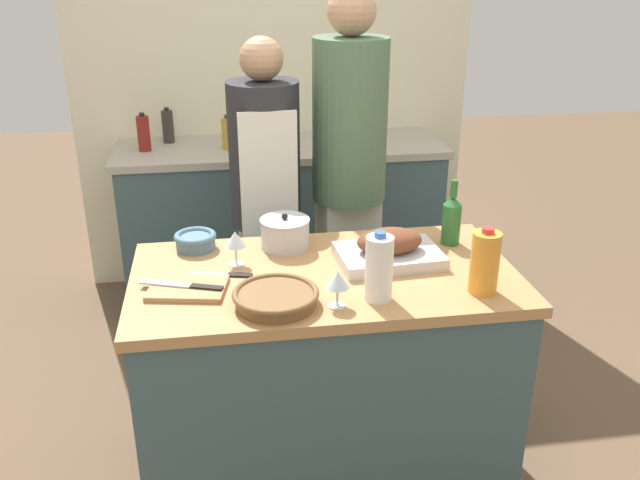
{
  "coord_description": "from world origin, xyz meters",
  "views": [
    {
      "loc": [
        -0.35,
        -2.15,
        1.93
      ],
      "look_at": [
        0.0,
        0.11,
        0.96
      ],
      "focal_mm": 38.0,
      "sensor_mm": 36.0,
      "label": 1
    }
  ],
  "objects_px": {
    "stock_pot": "(285,233)",
    "condiment_bottle_short": "(168,126)",
    "wine_glass_left": "(337,281)",
    "person_cook_aproned": "(266,198)",
    "mixing_bowl": "(195,240)",
    "knife_chef": "(184,285)",
    "condiment_bottle_extra": "(144,133)",
    "wine_glass_right": "(235,240)",
    "person_cook_guest": "(349,169)",
    "wicker_basket": "(276,297)",
    "condiment_bottle_tall": "(228,133)",
    "roasting_pan": "(389,249)",
    "knife_paring": "(223,275)",
    "cutting_board": "(188,288)",
    "milk_jug": "(379,268)",
    "wine_bottle_green": "(452,219)",
    "juice_jug": "(485,262)"
  },
  "relations": [
    {
      "from": "knife_paring",
      "to": "person_cook_aproned",
      "type": "distance_m",
      "value": 0.77
    },
    {
      "from": "juice_jug",
      "to": "milk_jug",
      "type": "bearing_deg",
      "value": 179.61
    },
    {
      "from": "knife_chef",
      "to": "roasting_pan",
      "type": "bearing_deg",
      "value": 9.4
    },
    {
      "from": "roasting_pan",
      "to": "wine_glass_left",
      "type": "xyz_separation_m",
      "value": [
        -0.25,
        -0.31,
        0.04
      ]
    },
    {
      "from": "wine_bottle_green",
      "to": "knife_paring",
      "type": "relative_size",
      "value": 1.14
    },
    {
      "from": "wine_glass_left",
      "to": "person_cook_guest",
      "type": "xyz_separation_m",
      "value": [
        0.24,
        1.04,
        0.04
      ]
    },
    {
      "from": "roasting_pan",
      "to": "cutting_board",
      "type": "bearing_deg",
      "value": -170.47
    },
    {
      "from": "wine_glass_left",
      "to": "knife_chef",
      "type": "distance_m",
      "value": 0.53
    },
    {
      "from": "person_cook_aproned",
      "to": "person_cook_guest",
      "type": "height_order",
      "value": "person_cook_guest"
    },
    {
      "from": "mixing_bowl",
      "to": "knife_chef",
      "type": "bearing_deg",
      "value": -95.46
    },
    {
      "from": "wine_glass_right",
      "to": "wine_glass_left",
      "type": "bearing_deg",
      "value": -50.09
    },
    {
      "from": "wine_glass_right",
      "to": "knife_paring",
      "type": "xyz_separation_m",
      "value": [
        -0.05,
        -0.08,
        -0.1
      ]
    },
    {
      "from": "milk_jug",
      "to": "wine_glass_left",
      "type": "distance_m",
      "value": 0.15
    },
    {
      "from": "milk_jug",
      "to": "wine_glass_left",
      "type": "xyz_separation_m",
      "value": [
        -0.14,
        -0.03,
        -0.02
      ]
    },
    {
      "from": "wicker_basket",
      "to": "mixing_bowl",
      "type": "relative_size",
      "value": 1.74
    },
    {
      "from": "milk_jug",
      "to": "knife_paring",
      "type": "relative_size",
      "value": 1.05
    },
    {
      "from": "knife_chef",
      "to": "wine_bottle_green",
      "type": "bearing_deg",
      "value": 13.91
    },
    {
      "from": "knife_chef",
      "to": "person_cook_aproned",
      "type": "xyz_separation_m",
      "value": [
        0.34,
        0.83,
        -0.0
      ]
    },
    {
      "from": "wine_glass_right",
      "to": "person_cook_guest",
      "type": "xyz_separation_m",
      "value": [
        0.55,
        0.67,
        0.04
      ]
    },
    {
      "from": "milk_jug",
      "to": "knife_paring",
      "type": "xyz_separation_m",
      "value": [
        -0.5,
        0.26,
        -0.11
      ]
    },
    {
      "from": "roasting_pan",
      "to": "wine_glass_right",
      "type": "distance_m",
      "value": 0.56
    },
    {
      "from": "condiment_bottle_tall",
      "to": "roasting_pan",
      "type": "bearing_deg",
      "value": -69.71
    },
    {
      "from": "roasting_pan",
      "to": "knife_paring",
      "type": "distance_m",
      "value": 0.61
    },
    {
      "from": "cutting_board",
      "to": "mixing_bowl",
      "type": "distance_m",
      "value": 0.36
    },
    {
      "from": "wicker_basket",
      "to": "person_cook_guest",
      "type": "bearing_deg",
      "value": 66.47
    },
    {
      "from": "stock_pot",
      "to": "condiment_bottle_short",
      "type": "distance_m",
      "value": 1.55
    },
    {
      "from": "wicker_basket",
      "to": "wine_bottle_green",
      "type": "relative_size",
      "value": 1.09
    },
    {
      "from": "cutting_board",
      "to": "condiment_bottle_extra",
      "type": "height_order",
      "value": "condiment_bottle_extra"
    },
    {
      "from": "wine_bottle_green",
      "to": "mixing_bowl",
      "type": "bearing_deg",
      "value": 174.14
    },
    {
      "from": "person_cook_guest",
      "to": "cutting_board",
      "type": "bearing_deg",
      "value": -139.38
    },
    {
      "from": "stock_pot",
      "to": "condiment_bottle_extra",
      "type": "xyz_separation_m",
      "value": [
        -0.63,
        1.3,
        0.09
      ]
    },
    {
      "from": "stock_pot",
      "to": "juice_jug",
      "type": "relative_size",
      "value": 0.83
    },
    {
      "from": "mixing_bowl",
      "to": "person_cook_guest",
      "type": "relative_size",
      "value": 0.09
    },
    {
      "from": "knife_chef",
      "to": "knife_paring",
      "type": "relative_size",
      "value": 1.25
    },
    {
      "from": "roasting_pan",
      "to": "person_cook_aproned",
      "type": "relative_size",
      "value": 0.24
    },
    {
      "from": "roasting_pan",
      "to": "wine_bottle_green",
      "type": "bearing_deg",
      "value": 24.95
    },
    {
      "from": "cutting_board",
      "to": "mixing_bowl",
      "type": "height_order",
      "value": "mixing_bowl"
    },
    {
      "from": "juice_jug",
      "to": "person_cook_guest",
      "type": "relative_size",
      "value": 0.13
    },
    {
      "from": "mixing_bowl",
      "to": "wine_glass_right",
      "type": "distance_m",
      "value": 0.24
    },
    {
      "from": "knife_chef",
      "to": "knife_paring",
      "type": "distance_m",
      "value": 0.16
    },
    {
      "from": "condiment_bottle_extra",
      "to": "wine_glass_left",
      "type": "bearing_deg",
      "value": -67.64
    },
    {
      "from": "wicker_basket",
      "to": "person_cook_guest",
      "type": "height_order",
      "value": "person_cook_guest"
    },
    {
      "from": "cutting_board",
      "to": "condiment_bottle_tall",
      "type": "distance_m",
      "value": 1.6
    },
    {
      "from": "wine_glass_left",
      "to": "person_cook_aproned",
      "type": "bearing_deg",
      "value": 98.12
    },
    {
      "from": "cutting_board",
      "to": "wine_glass_right",
      "type": "bearing_deg",
      "value": 46.55
    },
    {
      "from": "wicker_basket",
      "to": "person_cook_aproned",
      "type": "bearing_deg",
      "value": 87.17
    },
    {
      "from": "roasting_pan",
      "to": "knife_chef",
      "type": "height_order",
      "value": "roasting_pan"
    },
    {
      "from": "condiment_bottle_extra",
      "to": "person_cook_guest",
      "type": "height_order",
      "value": "person_cook_guest"
    },
    {
      "from": "mixing_bowl",
      "to": "person_cook_aproned",
      "type": "distance_m",
      "value": 0.57
    },
    {
      "from": "cutting_board",
      "to": "roasting_pan",
      "type": "bearing_deg",
      "value": 9.53
    }
  ]
}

